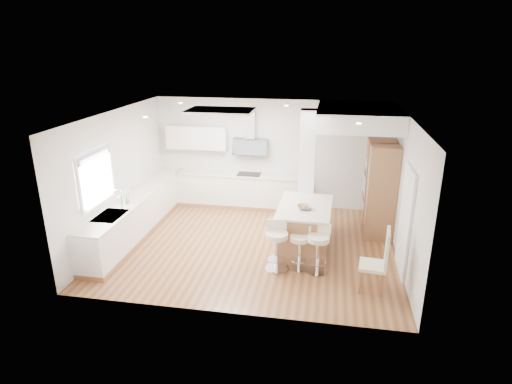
% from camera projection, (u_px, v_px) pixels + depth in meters
% --- Properties ---
extents(ground, '(6.00, 6.00, 0.00)m').
position_uv_depth(ground, '(253.00, 245.00, 9.26)').
color(ground, '#945E36').
rests_on(ground, ground).
extents(ceiling, '(6.00, 5.00, 0.02)m').
position_uv_depth(ceiling, '(253.00, 245.00, 9.26)').
color(ceiling, white).
rests_on(ceiling, ground).
extents(wall_back, '(6.00, 0.04, 2.80)m').
position_uv_depth(wall_back, '(270.00, 154.00, 11.11)').
color(wall_back, silver).
rests_on(wall_back, ground).
extents(wall_left, '(0.04, 5.00, 2.80)m').
position_uv_depth(wall_left, '(117.00, 176.00, 9.28)').
color(wall_left, silver).
rests_on(wall_left, ground).
extents(wall_right, '(0.04, 5.00, 2.80)m').
position_uv_depth(wall_right, '(404.00, 192.00, 8.30)').
color(wall_right, silver).
rests_on(wall_right, ground).
extents(skylight, '(4.10, 2.10, 0.06)m').
position_uv_depth(skylight, '(221.00, 111.00, 9.02)').
color(skylight, white).
rests_on(skylight, ground).
extents(window_left, '(0.06, 1.28, 1.07)m').
position_uv_depth(window_left, '(96.00, 175.00, 8.34)').
color(window_left, white).
rests_on(window_left, ground).
extents(doorway_right, '(0.05, 1.00, 2.10)m').
position_uv_depth(doorway_right, '(405.00, 223.00, 7.88)').
color(doorway_right, '#4E463D').
rests_on(doorway_right, ground).
extents(counter_left, '(0.63, 4.50, 1.35)m').
position_uv_depth(counter_left, '(139.00, 213.00, 9.76)').
color(counter_left, '#9E6C43').
rests_on(counter_left, ground).
extents(counter_back, '(3.62, 0.63, 2.50)m').
position_uv_depth(counter_back, '(234.00, 181.00, 11.24)').
color(counter_back, '#9E6C43').
rests_on(counter_back, ground).
extents(pillar, '(0.35, 0.35, 2.80)m').
position_uv_depth(pillar, '(307.00, 173.00, 9.50)').
color(pillar, white).
rests_on(pillar, ground).
extents(soffit, '(1.78, 2.20, 0.40)m').
position_uv_depth(soffit, '(358.00, 117.00, 9.35)').
color(soffit, white).
rests_on(soffit, ground).
extents(oven_column, '(0.63, 1.21, 2.10)m').
position_uv_depth(oven_column, '(379.00, 188.00, 9.61)').
color(oven_column, '#9E6C43').
rests_on(oven_column, ground).
extents(peninsula, '(1.13, 1.65, 1.06)m').
position_uv_depth(peninsula, '(304.00, 228.00, 8.89)').
color(peninsula, '#9E6C43').
rests_on(peninsula, ground).
extents(bar_stool_a, '(0.50, 0.50, 0.98)m').
position_uv_depth(bar_stool_a, '(277.00, 243.00, 8.09)').
color(bar_stool_a, silver).
rests_on(bar_stool_a, ground).
extents(bar_stool_b, '(0.49, 0.49, 0.88)m').
position_uv_depth(bar_stool_b, '(300.00, 245.00, 8.13)').
color(bar_stool_b, silver).
rests_on(bar_stool_b, ground).
extents(bar_stool_c, '(0.53, 0.53, 0.96)m').
position_uv_depth(bar_stool_c, '(318.00, 246.00, 7.99)').
color(bar_stool_c, silver).
rests_on(bar_stool_c, ground).
extents(dining_chair, '(0.51, 0.51, 1.18)m').
position_uv_depth(dining_chair, '(380.00, 259.00, 7.34)').
color(dining_chair, beige).
rests_on(dining_chair, ground).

